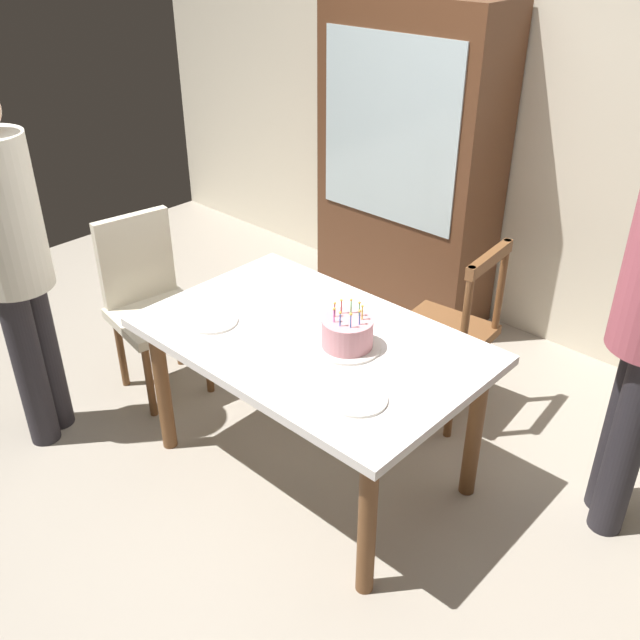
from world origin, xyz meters
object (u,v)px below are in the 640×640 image
plate_near_celebrant (213,321)px  chair_spindle_back (447,334)px  plate_far_side (332,311)px  person_celebrant (12,256)px  chair_upholstered (149,296)px  plate_near_guest (358,399)px  china_cabinet (409,164)px  dining_table (311,355)px  birthday_cake (347,334)px

plate_near_celebrant → chair_spindle_back: 1.18m
plate_far_side → person_celebrant: person_celebrant is taller
plate_far_side → person_celebrant: size_ratio=0.13×
chair_spindle_back → chair_upholstered: size_ratio=1.00×
plate_near_celebrant → plate_near_guest: bearing=0.0°
chair_spindle_back → china_cabinet: (-0.85, 0.77, 0.49)m
chair_upholstered → dining_table: bearing=3.2°
plate_near_celebrant → chair_upholstered: bearing=168.5°
plate_near_celebrant → plate_near_guest: size_ratio=1.00×
plate_near_guest → dining_table: bearing=154.3°
plate_far_side → dining_table: bearing=-70.9°
chair_spindle_back → china_cabinet: bearing=137.7°
plate_near_celebrant → birthday_cake: bearing=23.5°
chair_upholstered → person_celebrant: bearing=-93.6°
birthday_cake → chair_spindle_back: 0.82m
plate_near_celebrant → china_cabinet: 1.80m
birthday_cake → plate_near_celebrant: bearing=-156.5°
dining_table → plate_near_guest: (0.43, -0.21, 0.10)m
plate_near_guest → chair_spindle_back: 1.06m
chair_upholstered → person_celebrant: person_celebrant is taller
plate_near_guest → chair_upholstered: 1.56m
dining_table → plate_near_celebrant: size_ratio=6.55×
person_celebrant → chair_spindle_back: bearing=48.0°
dining_table → plate_near_guest: bearing=-25.7°
birthday_cake → plate_far_side: 0.30m
dining_table → china_cabinet: (-0.67, 1.56, 0.32)m
plate_near_celebrant → china_cabinet: (-0.27, 1.77, 0.22)m
plate_near_celebrant → person_celebrant: bearing=-147.1°
dining_table → chair_spindle_back: (0.18, 0.78, -0.17)m
china_cabinet → plate_far_side: bearing=-66.2°
birthday_cake → chair_spindle_back: bearing=88.8°
plate_near_guest → china_cabinet: (-1.10, 1.77, 0.22)m
birthday_cake → plate_near_guest: bearing=-42.7°
plate_near_guest → china_cabinet: china_cabinet is taller
plate_near_celebrant → chair_upholstered: size_ratio=0.23×
person_celebrant → china_cabinet: (0.48, 2.25, -0.02)m
birthday_cake → chair_upholstered: (-1.28, -0.10, -0.26)m
chair_spindle_back → china_cabinet: 1.25m
chair_upholstered → china_cabinet: bearing=74.8°
plate_near_guest → plate_far_side: bearing=140.5°
chair_upholstered → birthday_cake: bearing=4.5°
chair_spindle_back → china_cabinet: china_cabinet is taller
dining_table → birthday_cake: size_ratio=5.15×
birthday_cake → china_cabinet: (-0.83, 1.52, 0.16)m
person_celebrant → birthday_cake: bearing=29.1°
plate_near_celebrant → person_celebrant: person_celebrant is taller
person_celebrant → china_cabinet: size_ratio=0.89×
plate_far_side → plate_near_guest: same height
dining_table → plate_near_celebrant: bearing=-152.3°
plate_far_side → china_cabinet: 1.49m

